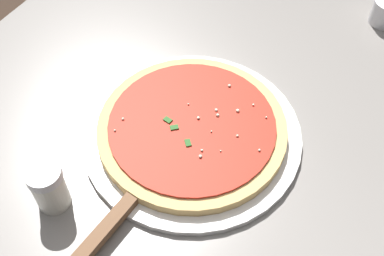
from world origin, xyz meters
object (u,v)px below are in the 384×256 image
Objects in this scene: serving_plate at (192,134)px; pizza at (192,128)px; pizza_server at (123,210)px; parmesan_shaker at (49,187)px.

serving_plate is 1.17× the size of pizza.
parmesan_shaker is at bearing 108.01° from pizza_server.
pizza_server is at bearing 175.89° from serving_plate.
pizza is at bearing -28.88° from parmesan_shaker.
parmesan_shaker is at bearing 151.12° from serving_plate.
serving_plate is 0.01m from pizza.
serving_plate is at bearing -4.11° from pizza_server.
parmesan_shaker is (-0.03, 0.09, 0.02)m from pizza_server.
pizza_server reaches higher than serving_plate.
serving_plate is at bearing 115.28° from pizza.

